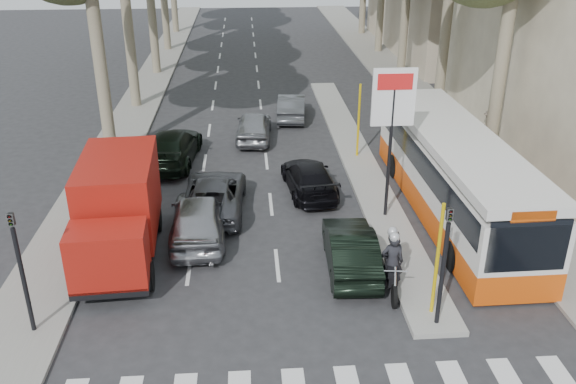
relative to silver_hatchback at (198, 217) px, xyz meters
name	(u,v)px	position (x,y,z in m)	size (l,w,h in m)	color
ground	(312,300)	(3.50, -4.00, -0.79)	(120.00, 120.00, 0.00)	#28282B
sidewalk_right	(399,79)	(12.10, 21.00, -0.73)	(3.20, 70.00, 0.12)	gray
median_left	(156,73)	(-4.50, 24.00, -0.73)	(2.40, 64.00, 0.12)	gray
traffic_island	(357,157)	(6.75, 7.00, -0.71)	(1.50, 26.00, 0.16)	gray
billboard	(392,123)	(6.75, 1.00, 2.91)	(1.50, 12.10, 5.60)	yellow
traffic_light_island	(446,248)	(6.75, -5.50, 1.70)	(0.16, 0.41, 3.60)	black
traffic_light_left	(18,253)	(-4.10, -5.00, 1.70)	(0.16, 0.41, 3.60)	black
silver_hatchback	(198,217)	(0.00, 0.00, 0.00)	(1.86, 4.63, 1.58)	#9C9DA3
dark_hatchback	(351,249)	(4.89, -2.33, -0.10)	(1.46, 4.19, 1.38)	black
queue_car_a	(214,195)	(0.45, 2.08, -0.11)	(2.24, 4.85, 1.35)	#44464B
queue_car_b	(309,178)	(4.19, 3.51, -0.16)	(1.77, 4.36, 1.26)	black
queue_car_c	(254,126)	(2.11, 9.93, -0.08)	(1.66, 4.14, 1.41)	#929499
queue_car_d	(291,106)	(4.21, 13.21, -0.11)	(1.43, 4.10, 1.35)	#4E5156
queue_car_e	(172,147)	(-1.62, 7.10, -0.04)	(2.11, 5.19, 1.51)	black
red_truck	(118,209)	(-2.42, -0.98, 0.89)	(2.60, 6.08, 3.18)	black
city_bus	(454,172)	(9.24, 1.23, 0.88)	(2.81, 12.07, 3.17)	#D0480B
motorcycle	(392,261)	(5.93, -3.44, 0.11)	(0.90, 2.32, 1.97)	black
pedestrian_near	(457,152)	(10.70, 5.02, 0.20)	(1.02, 0.50, 1.73)	#3F3550
pedestrian_far	(489,126)	(13.39, 8.49, 0.12)	(1.02, 0.45, 1.58)	#665A4C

